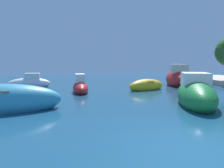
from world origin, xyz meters
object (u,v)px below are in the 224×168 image
moored_boat_0 (80,87)px  moored_boat_5 (178,78)px  moored_boat_4 (30,83)px  moored_boat_3 (196,94)px  moored_boat_1 (146,86)px

moored_boat_0 → moored_boat_5: bearing=107.6°
moored_boat_0 → moored_boat_4: (-4.60, 3.66, -0.01)m
moored_boat_3 → moored_boat_4: size_ratio=1.41×
moored_boat_3 → moored_boat_4: bearing=-110.3°
moored_boat_0 → moored_boat_1: (5.35, 0.50, -0.07)m
moored_boat_4 → moored_boat_5: moored_boat_5 is taller
moored_boat_0 → moored_boat_1: moored_boat_0 is taller
moored_boat_1 → moored_boat_4: 10.45m
moored_boat_3 → moored_boat_1: bearing=-152.1°
moored_boat_0 → moored_boat_3: moored_boat_3 is taller
moored_boat_1 → moored_boat_5: 5.29m
moored_boat_1 → moored_boat_4: bearing=137.4°
moored_boat_3 → moored_boat_5: 9.85m
moored_boat_3 → moored_boat_4: moored_boat_3 is taller
moored_boat_1 → moored_boat_3: moored_boat_3 is taller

